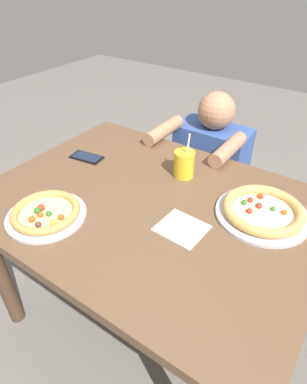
# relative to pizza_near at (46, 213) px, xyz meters

# --- Properties ---
(ground_plane) EXTENTS (8.00, 8.00, 0.00)m
(ground_plane) POSITION_rel_pizza_near_xyz_m (0.25, 0.29, -0.77)
(ground_plane) COLOR #66605B
(dining_table) EXTENTS (1.28, 0.95, 0.75)m
(dining_table) POSITION_rel_pizza_near_xyz_m (0.25, 0.29, -0.12)
(dining_table) COLOR brown
(dining_table) RESTS_ON ground
(pizza_near) EXTENTS (0.29, 0.29, 0.04)m
(pizza_near) POSITION_rel_pizza_near_xyz_m (0.00, 0.00, 0.00)
(pizza_near) COLOR #B7B7BC
(pizza_near) RESTS_ON dining_table
(pizza_far) EXTENTS (0.34, 0.34, 0.05)m
(pizza_far) POSITION_rel_pizza_near_xyz_m (0.64, 0.45, 0.00)
(pizza_far) COLOR #B7B7BC
(pizza_far) RESTS_ON dining_table
(drink_cup_colored) EXTENTS (0.09, 0.09, 0.20)m
(drink_cup_colored) POSITION_rel_pizza_near_xyz_m (0.27, 0.52, 0.04)
(drink_cup_colored) COLOR gold
(drink_cup_colored) RESTS_ON dining_table
(paper_napkin) EXTENTS (0.17, 0.15, 0.00)m
(paper_napkin) POSITION_rel_pizza_near_xyz_m (0.43, 0.23, -0.02)
(paper_napkin) COLOR white
(paper_napkin) RESTS_ON dining_table
(cell_phone) EXTENTS (0.16, 0.09, 0.01)m
(cell_phone) POSITION_rel_pizza_near_xyz_m (-0.18, 0.39, -0.01)
(cell_phone) COLOR black
(cell_phone) RESTS_ON dining_table
(diner_seated) EXTENTS (0.43, 0.53, 0.96)m
(diner_seated) POSITION_rel_pizza_near_xyz_m (0.17, 1.01, -0.34)
(diner_seated) COLOR #333847
(diner_seated) RESTS_ON ground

